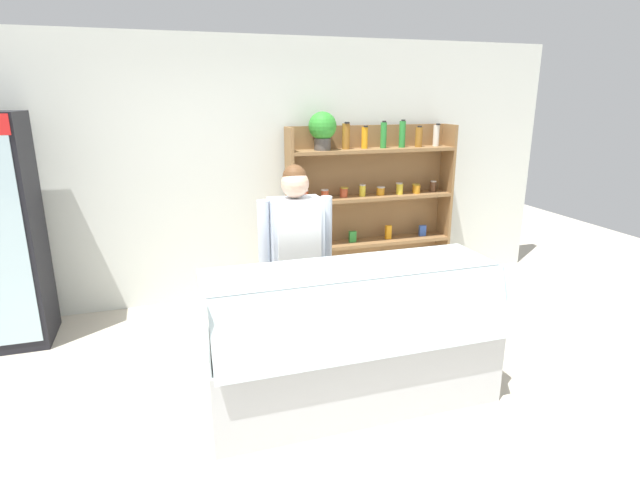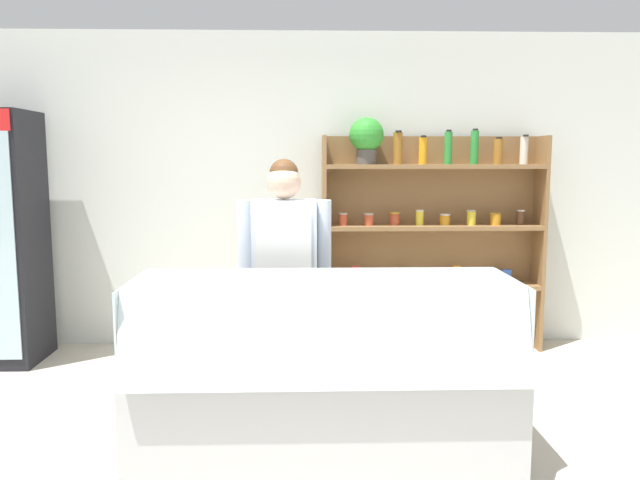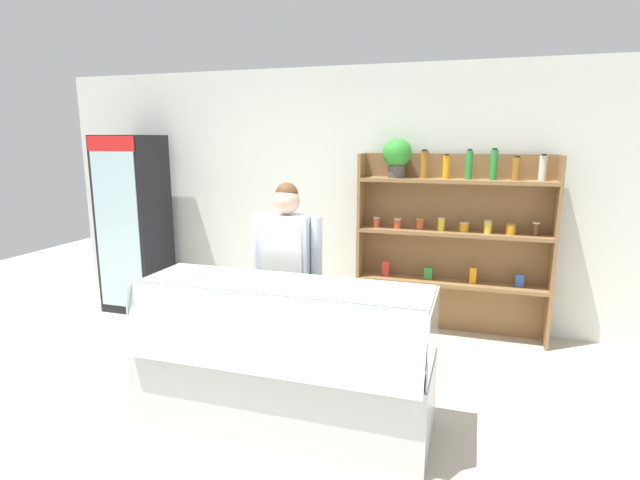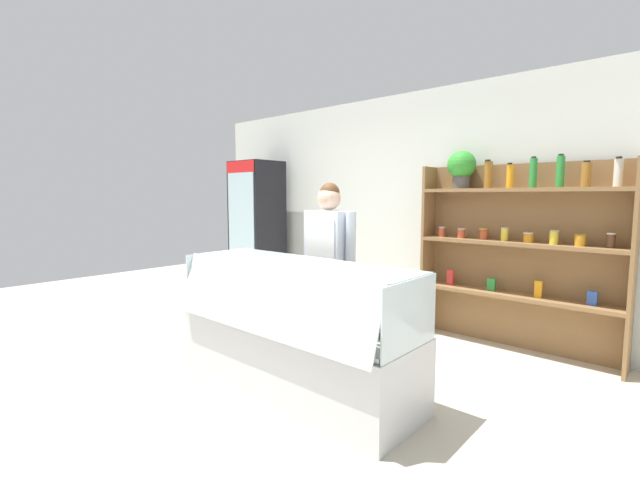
# 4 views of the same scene
# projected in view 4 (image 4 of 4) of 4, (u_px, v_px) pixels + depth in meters

# --- Properties ---
(ground_plane) EXTENTS (12.00, 12.00, 0.00)m
(ground_plane) POSITION_uv_depth(u_px,v_px,m) (271.00, 385.00, 3.43)
(ground_plane) COLOR beige
(back_wall) EXTENTS (6.80, 0.10, 2.70)m
(back_wall) POSITION_uv_depth(u_px,v_px,m) (419.00, 209.00, 5.03)
(back_wall) COLOR silver
(back_wall) RESTS_ON ground
(drinks_fridge) EXTENTS (0.64, 0.59, 2.00)m
(drinks_fridge) POSITION_uv_depth(u_px,v_px,m) (257.00, 231.00, 6.24)
(drinks_fridge) COLOR black
(drinks_fridge) RESTS_ON ground
(shelving_unit) EXTENTS (1.87, 0.29, 1.97)m
(shelving_unit) POSITION_uv_depth(u_px,v_px,m) (510.00, 237.00, 4.16)
(shelving_unit) COLOR olive
(shelving_unit) RESTS_ON ground
(deli_display_case) EXTENTS (2.02, 0.74, 1.01)m
(deli_display_case) POSITION_uv_depth(u_px,v_px,m) (294.00, 350.00, 3.32)
(deli_display_case) COLOR silver
(deli_display_case) RESTS_ON ground
(shop_clerk) EXTENTS (0.59, 0.25, 1.63)m
(shop_clerk) POSITION_uv_depth(u_px,v_px,m) (329.00, 256.00, 3.90)
(shop_clerk) COLOR #4C4233
(shop_clerk) RESTS_ON ground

